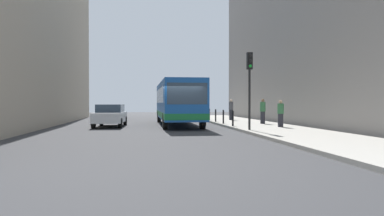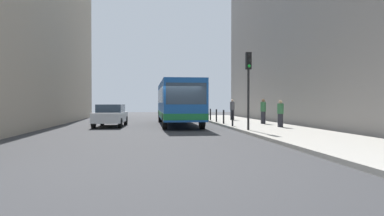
% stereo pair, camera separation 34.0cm
% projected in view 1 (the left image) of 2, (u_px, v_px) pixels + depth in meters
% --- Properties ---
extents(ground_plane, '(80.00, 80.00, 0.00)m').
position_uv_depth(ground_plane, '(179.00, 130.00, 19.75)').
color(ground_plane, '#38383A').
extents(sidewalk, '(4.40, 40.00, 0.15)m').
position_uv_depth(sidewalk, '(269.00, 128.00, 20.51)').
color(sidewalk, '#ADA89E').
rests_on(sidewalk, ground).
extents(building_right, '(7.00, 32.00, 16.48)m').
position_uv_depth(building_right, '(329.00, 12.00, 25.21)').
color(building_right, gray).
rests_on(building_right, ground).
extents(bus, '(2.54, 11.02, 3.00)m').
position_uv_depth(bus, '(177.00, 101.00, 24.58)').
color(bus, '#19519E').
rests_on(bus, ground).
extents(car_beside_bus, '(2.03, 4.48, 1.48)m').
position_uv_depth(car_beside_bus, '(110.00, 115.00, 22.91)').
color(car_beside_bus, silver).
rests_on(car_beside_bus, ground).
extents(traffic_light, '(0.28, 0.33, 4.10)m').
position_uv_depth(traffic_light, '(250.00, 76.00, 18.19)').
color(traffic_light, black).
rests_on(traffic_light, sidewalk).
extents(bollard_near, '(0.11, 0.11, 0.95)m').
position_uv_depth(bollard_near, '(233.00, 118.00, 21.21)').
color(bollard_near, black).
rests_on(bollard_near, sidewalk).
extents(bollard_mid, '(0.11, 0.11, 0.95)m').
position_uv_depth(bollard_mid, '(223.00, 117.00, 23.72)').
color(bollard_mid, black).
rests_on(bollard_mid, sidewalk).
extents(bollard_far, '(0.11, 0.11, 0.95)m').
position_uv_depth(bollard_far, '(216.00, 115.00, 26.24)').
color(bollard_far, black).
rests_on(bollard_far, sidewalk).
extents(bollard_farthest, '(0.11, 0.11, 0.95)m').
position_uv_depth(bollard_farthest, '(209.00, 114.00, 28.75)').
color(bollard_farthest, black).
rests_on(bollard_farthest, sidewalk).
extents(pedestrian_near_signal, '(0.38, 0.38, 1.61)m').
position_uv_depth(pedestrian_near_signal, '(281.00, 114.00, 20.48)').
color(pedestrian_near_signal, '#26262D').
rests_on(pedestrian_near_signal, sidewalk).
extents(pedestrian_mid_sidewalk, '(0.38, 0.38, 1.72)m').
position_uv_depth(pedestrian_mid_sidewalk, '(263.00, 111.00, 23.74)').
color(pedestrian_mid_sidewalk, '#26262D').
rests_on(pedestrian_mid_sidewalk, sidewalk).
extents(pedestrian_far_sidewalk, '(0.38, 0.38, 1.76)m').
position_uv_depth(pedestrian_far_sidewalk, '(231.00, 109.00, 29.06)').
color(pedestrian_far_sidewalk, '#26262D').
rests_on(pedestrian_far_sidewalk, sidewalk).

